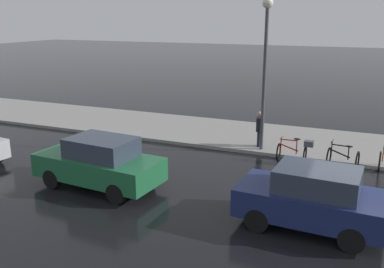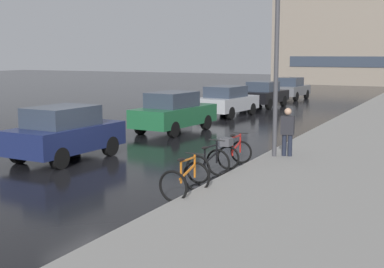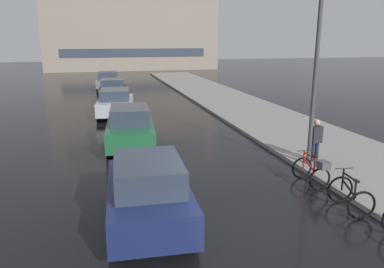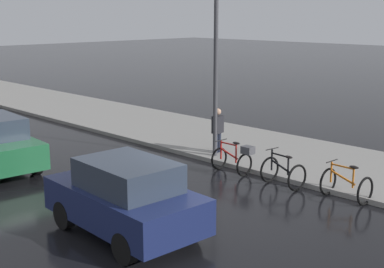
% 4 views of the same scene
% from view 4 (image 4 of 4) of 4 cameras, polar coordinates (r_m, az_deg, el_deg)
% --- Properties ---
extents(ground_plane, '(140.00, 140.00, 0.00)m').
position_cam_4_polar(ground_plane, '(12.49, 2.66, -9.43)').
color(ground_plane, black).
extents(sidewalk_kerb, '(4.80, 60.00, 0.14)m').
position_cam_4_polar(sidewalk_kerb, '(23.44, -5.57, 1.24)').
color(sidewalk_kerb, gray).
rests_on(sidewalk_kerb, ground).
extents(bicycle_nearest, '(0.79, 1.17, 0.96)m').
position_cam_4_polar(bicycle_nearest, '(14.35, 16.11, -5.23)').
color(bicycle_nearest, black).
rests_on(bicycle_nearest, ground).
extents(bicycle_second, '(0.87, 1.15, 1.01)m').
position_cam_4_polar(bicycle_second, '(15.05, 9.67, -4.06)').
color(bicycle_second, black).
rests_on(bicycle_second, ground).
extents(bicycle_third, '(0.70, 1.33, 0.99)m').
position_cam_4_polar(bicycle_third, '(16.03, 4.65, -2.55)').
color(bicycle_third, black).
rests_on(bicycle_third, ground).
extents(car_navy, '(2.03, 3.87, 1.69)m').
position_cam_4_polar(car_navy, '(11.63, -7.13, -6.72)').
color(car_navy, navy).
rests_on(car_navy, ground).
extents(pedestrian, '(0.43, 0.30, 1.65)m').
position_cam_4_polar(pedestrian, '(17.85, 2.76, 0.47)').
color(pedestrian, '#1E2333').
rests_on(pedestrian, ground).
extents(streetlamp, '(0.42, 0.42, 6.16)m').
position_cam_4_polar(streetlamp, '(17.07, 2.58, 10.72)').
color(streetlamp, '#424247').
rests_on(streetlamp, ground).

